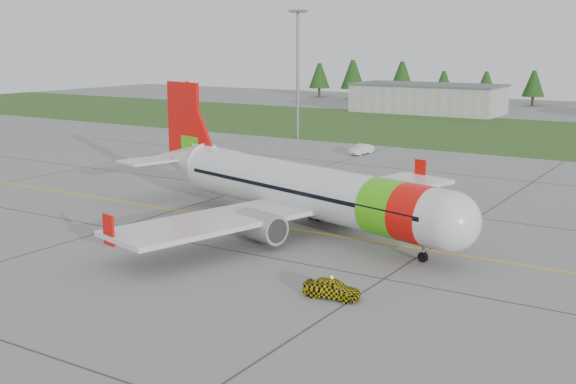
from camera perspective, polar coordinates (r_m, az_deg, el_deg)
The scene contains 8 objects.
ground at distance 53.47m, azimuth -2.23°, elevation -5.07°, with size 320.00×320.00×0.00m, color gray.
aircraft at distance 60.54m, azimuth 0.91°, elevation 0.21°, with size 37.51×35.36×11.60m.
follow_me_car at distance 44.52m, azimuth 3.50°, elevation -6.15°, with size 1.45×1.23×3.61m, color #D7C60B.
service_van at distance 101.49m, azimuth 5.82°, elevation 4.18°, with size 1.50×1.42×4.31m, color silver.
grass_strip at distance 128.49m, azimuth 18.87°, elevation 4.25°, with size 320.00×50.00×0.03m, color #30561E.
taxi_guideline at distance 59.99m, azimuth 2.08°, elevation -3.18°, with size 120.00×0.25×0.02m, color gold.
hangar_west at distance 163.71m, azimuth 10.96°, elevation 7.21°, with size 32.00×14.00×6.00m, color #A8A8A3.
floodlight_mast at distance 117.41m, azimuth 0.78°, elevation 9.12°, with size 0.50×0.50×20.00m, color slate.
Camera 1 is at (28.89, -42.24, 15.52)m, focal length 45.00 mm.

